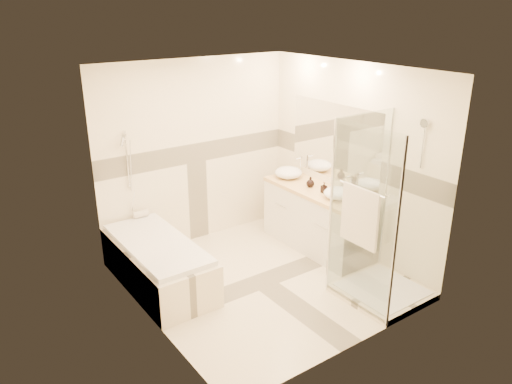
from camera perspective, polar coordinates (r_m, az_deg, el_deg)
room at (r=5.60m, az=1.03°, el=1.20°), size 2.82×3.02×2.52m
bathtub at (r=6.00m, az=-11.13°, el=-7.76°), size 0.75×1.70×0.56m
vanity at (r=6.75m, az=6.87°, el=-3.04°), size 0.58×1.62×0.85m
shower_enclosure at (r=5.73m, az=13.25°, el=-7.12°), size 0.96×0.93×2.04m
vessel_sink_near at (r=6.97m, az=3.73°, el=2.24°), size 0.38×0.38×0.15m
vessel_sink_far at (r=6.29m, az=9.33°, el=-0.13°), size 0.35×0.35×0.14m
faucet_near at (r=7.07m, az=5.11°, el=3.15°), size 0.11×0.03×0.26m
faucet_far at (r=6.41m, az=10.75°, el=0.98°), size 0.11×0.03×0.27m
amenity_bottle_a at (r=6.46m, az=7.77°, el=0.51°), size 0.06×0.06×0.14m
amenity_bottle_b at (r=6.64m, az=6.23°, el=1.15°), size 0.13×0.13×0.14m
folded_towels at (r=7.01m, az=3.51°, el=2.02°), size 0.16×0.24×0.07m
rolled_towel at (r=6.56m, az=-13.05°, el=-2.47°), size 0.20×0.09×0.09m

